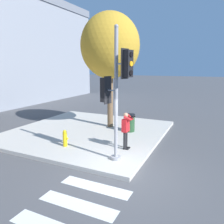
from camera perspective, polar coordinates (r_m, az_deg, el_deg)
ground_plane at (r=7.97m, az=2.43°, el=-15.54°), size 160.00×160.00×0.00m
sidewalk_corner at (r=12.34m, az=-6.32°, el=-5.11°), size 8.00×8.00×0.16m
traffic_signal_pole at (r=7.87m, az=1.04°, el=6.09°), size 0.58×1.32×4.90m
person_photographer at (r=9.34m, az=3.68°, el=-4.05°), size 0.58×0.54×1.59m
street_tree at (r=12.56m, az=-0.50°, el=16.78°), size 3.26×3.26×6.40m
fire_hydrant at (r=9.98m, az=-12.17°, el=-6.71°), size 0.19×0.25×0.75m
trash_bin at (r=11.95m, az=4.68°, el=-2.81°), size 0.55×0.55×0.96m
building_right at (r=28.70m, az=-25.75°, el=14.05°), size 15.63×12.86×10.63m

